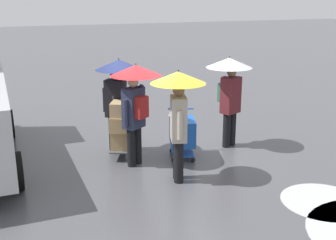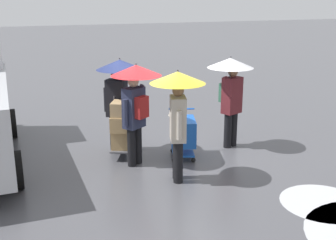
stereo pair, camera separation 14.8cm
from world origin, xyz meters
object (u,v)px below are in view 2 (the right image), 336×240
(shopping_cart_vendor, at_px, (183,133))
(pedestrian_pink_side, at_px, (135,92))
(pedestrian_black_side, at_px, (231,81))
(pedestrian_white_side, at_px, (118,83))
(hand_dolly_boxes, at_px, (122,126))
(pedestrian_far_side, at_px, (178,100))

(shopping_cart_vendor, xyz_separation_m, pedestrian_pink_side, (1.05, -0.01, 1.00))
(shopping_cart_vendor, relative_size, pedestrian_black_side, 0.49)
(shopping_cart_vendor, height_order, pedestrian_white_side, pedestrian_white_side)
(pedestrian_white_side, bearing_deg, hand_dolly_boxes, 82.65)
(hand_dolly_boxes, relative_size, pedestrian_black_side, 0.61)
(pedestrian_far_side, bearing_deg, shopping_cart_vendor, -118.05)
(shopping_cart_vendor, xyz_separation_m, hand_dolly_boxes, (1.22, -0.47, 0.15))
(hand_dolly_boxes, bearing_deg, pedestrian_pink_side, 110.92)
(pedestrian_white_side, relative_size, pedestrian_far_side, 1.00)
(hand_dolly_boxes, bearing_deg, pedestrian_far_side, 114.13)
(pedestrian_white_side, xyz_separation_m, pedestrian_far_side, (-0.62, 1.95, 0.00))
(pedestrian_black_side, relative_size, pedestrian_far_side, 1.00)
(shopping_cart_vendor, bearing_deg, pedestrian_far_side, 61.95)
(hand_dolly_boxes, relative_size, pedestrian_far_side, 0.61)
(shopping_cart_vendor, relative_size, pedestrian_far_side, 0.49)
(shopping_cart_vendor, relative_size, pedestrian_pink_side, 0.49)
(hand_dolly_boxes, height_order, pedestrian_pink_side, pedestrian_pink_side)
(shopping_cart_vendor, height_order, pedestrian_pink_side, pedestrian_pink_side)
(shopping_cart_vendor, distance_m, hand_dolly_boxes, 1.32)
(shopping_cart_vendor, bearing_deg, pedestrian_black_side, -168.70)
(pedestrian_pink_side, bearing_deg, pedestrian_far_side, 115.49)
(hand_dolly_boxes, distance_m, pedestrian_white_side, 0.97)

